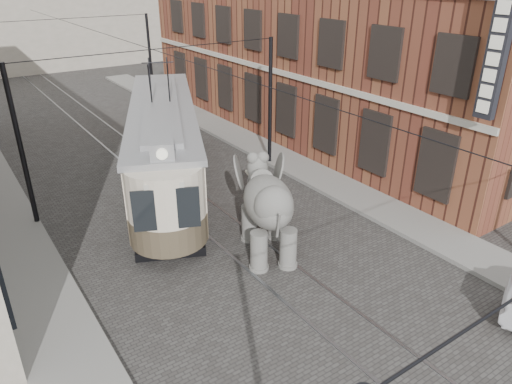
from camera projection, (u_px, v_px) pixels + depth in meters
ground at (249, 249)px, 16.36m from camera, size 120.00×120.00×0.00m
tram_rails at (249, 249)px, 16.36m from camera, size 1.54×80.00×0.02m
sidewalk_right at (371, 203)px, 19.39m from camera, size 2.00×60.00×0.15m
sidewalk_left at (52, 319)px, 13.01m from camera, size 2.00×60.00×0.15m
brick_building at (324, 23)px, 26.11m from camera, size 8.00×26.00×12.00m
catenary at (174, 130)px, 18.70m from camera, size 11.00×30.20×6.00m
tram at (163, 124)px, 20.45m from camera, size 7.96×13.39×5.32m
elephant at (268, 213)px, 15.60m from camera, size 4.43×5.51×2.96m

